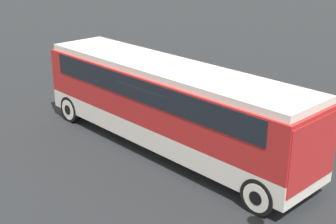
% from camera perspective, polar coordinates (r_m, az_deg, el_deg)
% --- Properties ---
extents(ground_plane, '(120.00, 120.00, 0.00)m').
position_cam_1_polar(ground_plane, '(16.69, 0.00, -4.41)').
color(ground_plane, '#26282B').
extents(tour_bus, '(11.16, 2.51, 3.04)m').
position_cam_1_polar(tour_bus, '(15.93, 0.24, 1.49)').
color(tour_bus, silver).
rests_on(tour_bus, ground_plane).
extents(parked_car_near, '(4.48, 1.79, 1.44)m').
position_cam_1_polar(parked_car_near, '(20.10, 10.33, 1.88)').
color(parked_car_near, '#7A6B5B').
rests_on(parked_car_near, ground_plane).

